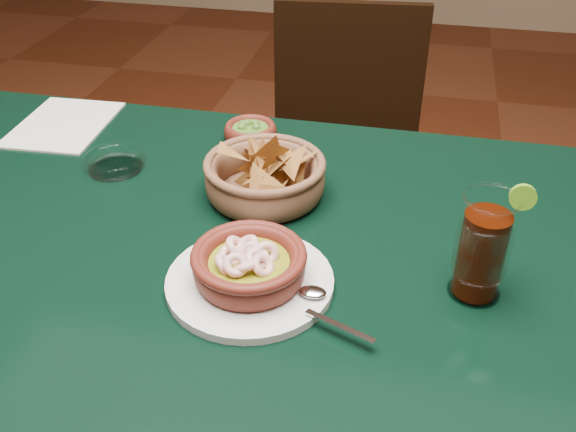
% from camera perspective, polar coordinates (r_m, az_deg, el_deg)
% --- Properties ---
extents(dining_table, '(1.20, 0.80, 0.75)m').
position_cam_1_polar(dining_table, '(1.03, -7.41, -5.73)').
color(dining_table, black).
rests_on(dining_table, ground).
extents(dining_chair, '(0.44, 0.44, 0.87)m').
position_cam_1_polar(dining_chair, '(1.67, 4.90, 4.34)').
color(dining_chair, black).
rests_on(dining_chair, ground).
extents(shrimp_plate, '(0.29, 0.22, 0.07)m').
position_cam_1_polar(shrimp_plate, '(0.84, -3.45, -4.69)').
color(shrimp_plate, silver).
rests_on(shrimp_plate, dining_table).
extents(chip_basket, '(0.23, 0.23, 0.14)m').
position_cam_1_polar(chip_basket, '(1.02, -2.04, 3.52)').
color(chip_basket, brown).
rests_on(chip_basket, dining_table).
extents(guacamole_ramekin, '(0.12, 0.12, 0.04)m').
position_cam_1_polar(guacamole_ramekin, '(1.20, -3.36, 7.43)').
color(guacamole_ramekin, '#511911').
rests_on(guacamole_ramekin, dining_table).
extents(cola_drink, '(0.15, 0.15, 0.17)m').
position_cam_1_polar(cola_drink, '(0.84, 16.91, -2.72)').
color(cola_drink, white).
rests_on(cola_drink, dining_table).
extents(glass_ashtray, '(0.12, 0.12, 0.03)m').
position_cam_1_polar(glass_ashtray, '(1.15, -15.15, 4.62)').
color(glass_ashtray, white).
rests_on(glass_ashtray, dining_table).
extents(paper_menu, '(0.18, 0.23, 0.00)m').
position_cam_1_polar(paper_menu, '(1.34, -19.31, 7.71)').
color(paper_menu, beige).
rests_on(paper_menu, dining_table).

